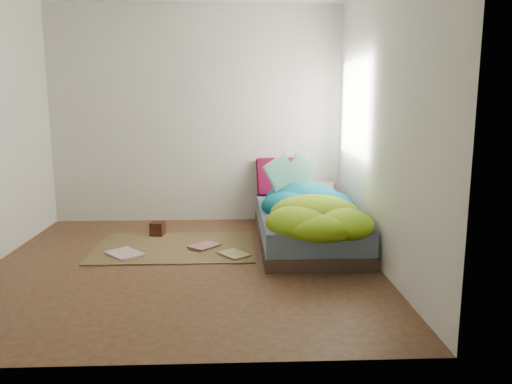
% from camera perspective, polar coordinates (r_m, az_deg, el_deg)
% --- Properties ---
extents(ground, '(3.50, 3.50, 0.00)m').
position_cam_1_polar(ground, '(4.64, -8.18, -8.24)').
color(ground, '#46261A').
rests_on(ground, ground).
extents(room_walls, '(3.54, 3.54, 2.62)m').
position_cam_1_polar(room_walls, '(4.41, -8.56, 12.24)').
color(room_walls, silver).
rests_on(room_walls, ground).
extents(bed, '(1.00, 2.00, 0.34)m').
position_cam_1_polar(bed, '(5.32, 5.78, -3.89)').
color(bed, '#392C1F').
rests_on(bed, ground).
extents(duvet, '(0.96, 1.84, 0.34)m').
position_cam_1_polar(duvet, '(5.03, 6.21, -0.73)').
color(duvet, '#086383').
rests_on(duvet, bed).
extents(rug, '(1.60, 1.10, 0.01)m').
position_cam_1_polar(rug, '(5.18, -9.25, -6.22)').
color(rug, brown).
rests_on(rug, ground).
extents(pillow_floral, '(0.65, 0.50, 0.13)m').
position_cam_1_polar(pillow_floral, '(6.05, 6.12, 0.14)').
color(pillow_floral, beige).
rests_on(pillow_floral, bed).
extents(pillow_magenta, '(0.46, 0.18, 0.45)m').
position_cam_1_polar(pillow_magenta, '(6.10, 2.25, 1.78)').
color(pillow_magenta, '#440427').
rests_on(pillow_magenta, bed).
extents(open_book, '(0.50, 0.26, 0.30)m').
position_cam_1_polar(open_book, '(5.32, 4.03, 3.40)').
color(open_book, '#327B28').
rests_on(open_book, duvet).
extents(wooden_box, '(0.17, 0.17, 0.14)m').
position_cam_1_polar(wooden_box, '(5.63, -11.19, -4.12)').
color(wooden_box, '#3A140D').
rests_on(wooden_box, rug).
extents(floor_book_a, '(0.42, 0.43, 0.03)m').
position_cam_1_polar(floor_book_a, '(4.93, -16.06, -7.12)').
color(floor_book_a, silver).
rests_on(floor_book_a, rug).
extents(floor_book_b, '(0.35, 0.35, 0.03)m').
position_cam_1_polar(floor_book_b, '(5.18, -6.74, -5.95)').
color(floor_book_b, '#BB6C73').
rests_on(floor_book_b, rug).
extents(floor_book_c, '(0.34, 0.35, 0.02)m').
position_cam_1_polar(floor_book_c, '(4.77, -3.54, -7.36)').
color(floor_book_c, tan).
rests_on(floor_book_c, rug).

